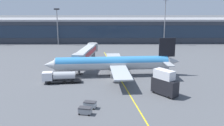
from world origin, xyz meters
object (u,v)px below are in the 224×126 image
at_px(catering_lift, 165,83).
at_px(baggage_cart_0, 85,111).
at_px(main_airliner, 113,63).
at_px(baggage_cart_1, 90,105).
at_px(fuel_tanker, 59,77).

distance_m(catering_lift, baggage_cart_0, 21.65).
bearing_deg(main_airliner, baggage_cart_1, -101.93).
bearing_deg(fuel_tanker, baggage_cart_0, -66.12).
bearing_deg(catering_lift, baggage_cart_1, -155.58).
relative_size(fuel_tanker, baggage_cart_0, 3.75).
height_order(main_airliner, baggage_cart_1, main_airliner).
relative_size(baggage_cart_0, baggage_cart_1, 1.00).
xyz_separation_m(baggage_cart_0, baggage_cart_1, (0.75, 3.11, 0.00)).
xyz_separation_m(main_airliner, baggage_cart_1, (-5.30, -25.08, -3.16)).
xyz_separation_m(main_airliner, catering_lift, (12.38, -17.05, -0.88)).
relative_size(main_airliner, fuel_tanker, 3.84).
bearing_deg(fuel_tanker, catering_lift, -19.30).
distance_m(main_airliner, fuel_tanker, 17.09).
bearing_deg(main_airliner, catering_lift, -54.01).
xyz_separation_m(main_airliner, baggage_cart_0, (-6.04, -28.19, -3.16)).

